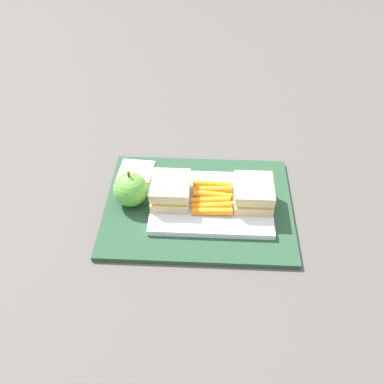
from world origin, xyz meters
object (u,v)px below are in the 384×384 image
at_px(food_tray, 211,202).
at_px(paper_napkin, 136,171).
at_px(sandwich_half_right, 171,191).
at_px(carrot_sticks_bundle, 212,198).
at_px(sandwich_half_left, 253,193).
at_px(apple, 131,189).

relative_size(food_tray, paper_napkin, 3.29).
xyz_separation_m(sandwich_half_right, carrot_sticks_bundle, (-0.08, 0.00, -0.02)).
xyz_separation_m(food_tray, sandwich_half_left, (-0.08, 0.00, 0.03)).
distance_m(food_tray, sandwich_half_left, 0.08).
bearing_deg(food_tray, carrot_sticks_bundle, 177.43).
bearing_deg(paper_napkin, food_tray, 150.23).
relative_size(sandwich_half_left, sandwich_half_right, 1.00).
bearing_deg(sandwich_half_right, paper_napkin, -48.14).
height_order(sandwich_half_left, carrot_sticks_bundle, sandwich_half_left).
bearing_deg(apple, carrot_sticks_bundle, 179.41).
bearing_deg(sandwich_half_left, carrot_sticks_bundle, 0.01).
distance_m(sandwich_half_left, apple, 0.23).
bearing_deg(sandwich_half_left, paper_napkin, -21.03).
distance_m(sandwich_half_right, paper_napkin, 0.13).
distance_m(food_tray, apple, 0.16).
relative_size(apple, paper_napkin, 1.11).
distance_m(food_tray, carrot_sticks_bundle, 0.01).
relative_size(sandwich_half_left, paper_napkin, 1.14).
relative_size(sandwich_half_right, carrot_sticks_bundle, 0.91).
bearing_deg(carrot_sticks_bundle, apple, -0.59).
height_order(carrot_sticks_bundle, apple, apple).
xyz_separation_m(sandwich_half_left, paper_napkin, (0.24, -0.09, -0.03)).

